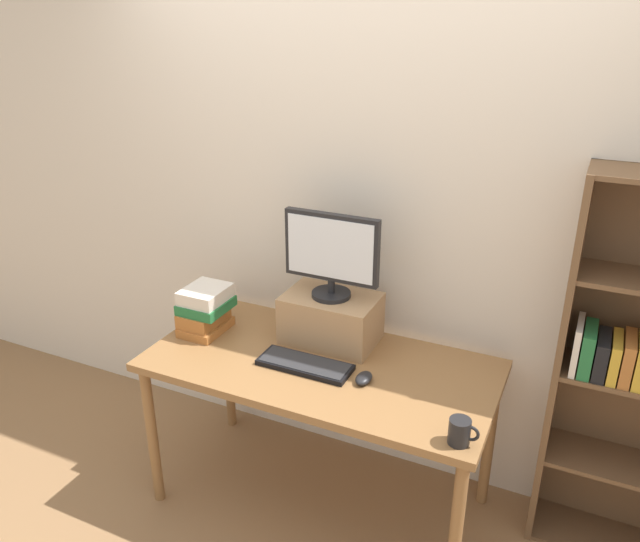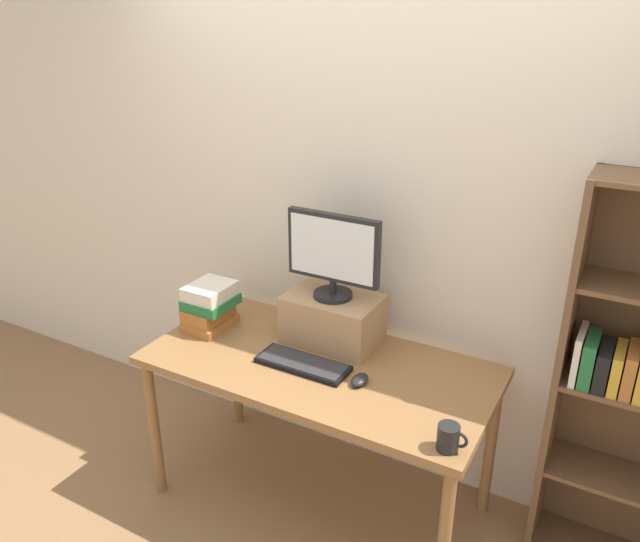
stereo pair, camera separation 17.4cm
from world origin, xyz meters
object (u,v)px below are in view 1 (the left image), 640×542
object	(u,v)px
desk	(320,377)
keyboard	(305,364)
coffee_mug	(460,432)
riser_box	(331,318)
computer_mouse	(364,378)
computer_monitor	(331,253)
book_stack	(205,309)

from	to	relation	value
desk	keyboard	size ratio (longest dim) A/B	3.71
desk	coffee_mug	size ratio (longest dim) A/B	13.72
riser_box	computer_mouse	world-z (taller)	riser_box
computer_mouse	computer_monitor	bearing A→B (deg)	135.62
coffee_mug	book_stack	bearing A→B (deg)	166.26
computer_monitor	computer_mouse	xyz separation A→B (m)	(0.27, -0.26, -0.42)
desk	keyboard	world-z (taller)	keyboard
desk	computer_monitor	bearing A→B (deg)	101.16
book_stack	coffee_mug	size ratio (longest dim) A/B	2.18
computer_mouse	desk	bearing A→B (deg)	164.36
computer_mouse	coffee_mug	world-z (taller)	coffee_mug
riser_box	computer_mouse	bearing A→B (deg)	-44.54
computer_mouse	coffee_mug	distance (m)	0.51
book_stack	keyboard	bearing A→B (deg)	-9.49
riser_box	coffee_mug	distance (m)	0.87
computer_monitor	coffee_mug	xyz separation A→B (m)	(0.72, -0.48, -0.39)
book_stack	coffee_mug	bearing A→B (deg)	-13.74
riser_box	computer_monitor	distance (m)	0.32
coffee_mug	desk	bearing A→B (deg)	157.25
computer_monitor	book_stack	xyz separation A→B (m)	(-0.58, -0.17, -0.33)
computer_monitor	coffee_mug	distance (m)	0.95
computer_monitor	computer_mouse	world-z (taller)	computer_monitor
riser_box	keyboard	distance (m)	0.28
desk	computer_monitor	xyz separation A→B (m)	(-0.04, 0.20, 0.51)
riser_box	computer_mouse	size ratio (longest dim) A/B	4.07
computer_monitor	book_stack	distance (m)	0.69
riser_box	computer_monitor	world-z (taller)	computer_monitor
keyboard	book_stack	xyz separation A→B (m)	(-0.58, 0.10, 0.10)
keyboard	computer_mouse	world-z (taller)	computer_mouse
riser_box	keyboard	bearing A→B (deg)	-90.95
keyboard	computer_mouse	bearing A→B (deg)	-0.00
computer_mouse	book_stack	world-z (taller)	book_stack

